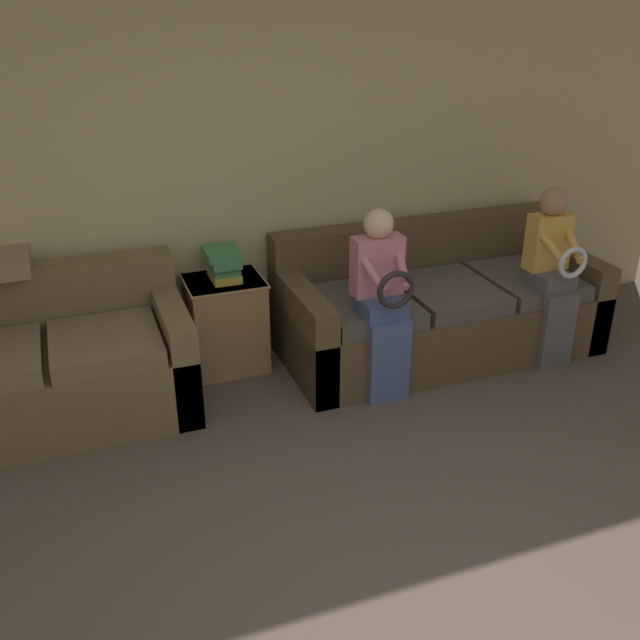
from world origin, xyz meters
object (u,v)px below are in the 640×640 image
Objects in this scene: couch_main at (436,308)px; child_left_seated at (382,297)px; side_shelf at (226,323)px; couch_side at (50,369)px; book_stack at (223,263)px; child_right_seated at (553,269)px.

child_left_seated reaches higher than couch_main.
child_left_seated is 1.86× the size of side_shelf.
couch_side is 2.56× the size of side_shelf.
couch_side is at bearing -168.56° from side_shelf.
couch_main is 1.56m from book_stack.
couch_main is 1.86× the size of child_left_seated.
side_shelf is (1.14, 0.23, 0.01)m from couch_side.
child_right_seated is (3.25, -0.43, 0.36)m from couch_side.
book_stack is (0.01, 0.01, 0.43)m from side_shelf.
child_left_seated is at bearing -147.11° from couch_main.
couch_side is 2.06m from child_left_seated.
child_left_seated reaches higher than couch_side.
couch_side reaches higher than book_stack.
couch_side is 1.25m from book_stack.
side_shelf is 2.12× the size of book_stack.
child_right_seated is at bearing -17.60° from book_stack.
child_right_seated is (1.27, 0.00, 0.01)m from child_left_seated.
book_stack is (-0.84, 0.67, 0.10)m from child_left_seated.
book_stack is (-2.10, 0.67, 0.08)m from child_right_seated.
book_stack is at bearing 169.93° from couch_main.
child_left_seated is at bearing -179.85° from child_right_seated.
book_stack is at bearing 162.40° from child_right_seated.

